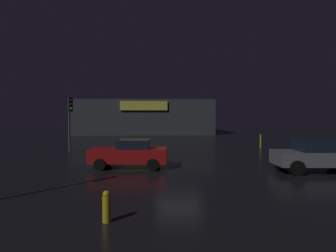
{
  "coord_description": "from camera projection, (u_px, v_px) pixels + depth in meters",
  "views": [
    {
      "loc": [
        -1.44,
        -16.28,
        2.87
      ],
      "look_at": [
        -0.22,
        7.44,
        1.94
      ],
      "focal_mm": 31.56,
      "sensor_mm": 36.0,
      "label": 1
    }
  ],
  "objects": [
    {
      "name": "ground_plane",
      "position": [
        179.0,
        166.0,
        16.43
      ],
      "size": [
        120.0,
        120.0,
        0.0
      ],
      "primitive_type": "plane",
      "color": "black"
    },
    {
      "name": "store_building",
      "position": [
        145.0,
        117.0,
        45.15
      ],
      "size": [
        19.75,
        10.21,
        4.99
      ],
      "color": "#33383D",
      "rests_on": "ground"
    },
    {
      "name": "traffic_signal_main",
      "position": [
        70.0,
        111.0,
        22.39
      ],
      "size": [
        0.43,
        0.41,
        4.14
      ],
      "color": "#595B60",
      "rests_on": "ground"
    },
    {
      "name": "car_near",
      "position": [
        129.0,
        153.0,
        15.91
      ],
      "size": [
        4.22,
        2.11,
        1.53
      ],
      "color": "#A51414",
      "rests_on": "ground"
    },
    {
      "name": "car_far",
      "position": [
        317.0,
        155.0,
        14.76
      ],
      "size": [
        4.24,
        2.18,
        1.63
      ],
      "color": "slate",
      "rests_on": "ground"
    },
    {
      "name": "fire_hydrant",
      "position": [
        106.0,
        207.0,
        7.85
      ],
      "size": [
        0.22,
        0.22,
        0.85
      ],
      "color": "gold",
      "rests_on": "ground"
    },
    {
      "name": "bollard_kerb_a",
      "position": [
        261.0,
        141.0,
        25.49
      ],
      "size": [
        0.14,
        0.14,
        1.15
      ],
      "primitive_type": "cylinder",
      "color": "gold",
      "rests_on": "ground"
    }
  ]
}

